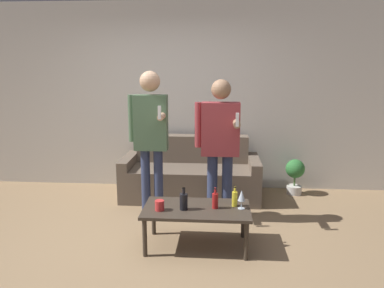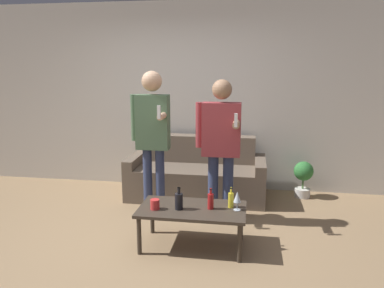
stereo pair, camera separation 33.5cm
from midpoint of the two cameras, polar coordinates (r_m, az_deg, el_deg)
name	(u,v)px [view 1 (the left image)]	position (r m, az deg, el deg)	size (l,w,h in m)	color
ground_plane	(148,249)	(3.92, -9.27, -15.60)	(16.00, 16.00, 0.00)	#997A56
wall_back	(173,97)	(5.54, -4.71, 7.17)	(8.00, 0.06, 2.70)	silver
couch	(191,175)	(5.23, -1.98, -4.82)	(1.87, 0.81, 0.82)	#6B5B4C
coffee_table	(197,212)	(3.78, -1.86, -10.33)	(1.06, 0.58, 0.41)	#3D3328
bottle_orange	(184,201)	(3.70, -3.90, -8.70)	(0.08, 0.08, 0.22)	black
bottle_green	(235,198)	(3.79, 3.99, -8.30)	(0.06, 0.06, 0.21)	yellow
bottle_dark	(215,200)	(3.73, 0.96, -8.59)	(0.06, 0.06, 0.21)	#B21E1E
wine_glass_near	(242,196)	(3.71, 5.00, -7.94)	(0.07, 0.07, 0.19)	silver
cup_on_table	(160,205)	(3.72, -7.58, -9.30)	(0.09, 0.09, 0.10)	red
person_standing_left	(151,132)	(4.33, -8.54, 1.83)	(0.45, 0.43, 1.74)	navy
person_standing_right	(220,140)	(4.22, 2.01, 0.56)	(0.50, 0.43, 1.65)	navy
potted_plant	(295,173)	(5.45, 13.73, -4.39)	(0.27, 0.27, 0.51)	silver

